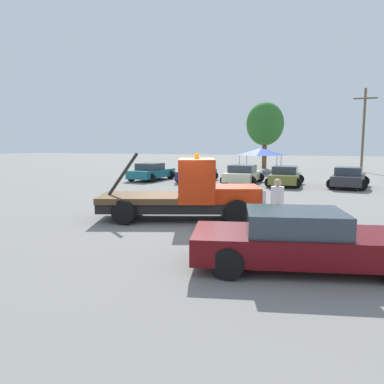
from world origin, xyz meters
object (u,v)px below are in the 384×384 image
Objects in this scene: parked_car_teal at (151,172)px; traffic_cone at (207,200)px; parked_car_cream at (243,175)px; utility_pole at (364,128)px; foreground_car at (303,240)px; tree_left at (265,124)px; parked_car_navy at (197,173)px; parked_car_olive at (285,176)px; parked_car_charcoal at (349,178)px; canopy_tent_blue at (261,152)px; person_near_truck at (277,204)px; tow_truck at (190,194)px.

parked_car_teal is 12.49m from traffic_cone.
parked_car_cream is 18.10m from utility_pole.
tree_left is at bearing 87.16° from foreground_car.
parked_car_navy is (-8.65, 17.82, -0.00)m from foreground_car.
utility_pole is (5.97, 15.68, 3.76)m from parked_car_olive.
parked_car_charcoal is at bearing -92.69° from parked_car_navy.
parked_car_olive is at bearing -110.83° from utility_pole.
parked_car_cream is at bearing 96.54° from parked_car_charcoal.
parked_car_olive is 1.21× the size of canopy_tent_blue.
parked_car_navy is at bearing -129.74° from utility_pole.
parked_car_cream is 0.57× the size of tree_left.
tree_left reaches higher than person_near_truck.
parked_car_cream is at bearing -86.12° from tree_left.
foreground_car is 35.63m from tree_left.
foreground_car and parked_car_teal have the same top height.
parked_car_navy is 0.61× the size of tree_left.
tree_left is (-1.91, 30.35, 4.09)m from tow_truck.
utility_pole is at bearing -40.35° from parked_car_navy.
parked_car_teal is 1.02× the size of parked_car_charcoal.
traffic_cone is at bearing -136.79° from parked_car_teal.
parked_car_cream is 0.96× the size of parked_car_charcoal.
traffic_cone is at bearing 76.75° from tow_truck.
tow_truck reaches higher than parked_car_olive.
person_near_truck is at bearing -80.51° from tree_left.
tow_truck is 1.83× the size of canopy_tent_blue.
parked_car_charcoal is at bearing -89.41° from parked_car_cream.
person_near_truck reaches higher than parked_car_cream.
utility_pole reaches higher than foreground_car.
parked_car_olive is (-1.20, 14.44, -0.39)m from person_near_truck.
utility_pole reaches higher than canopy_tent_blue.
parked_car_teal is at bearing 91.77° from parked_car_cream.
foreground_car is 3.03× the size of person_near_truck.
tow_truck reaches higher than parked_car_navy.
utility_pole is at bearing 71.27° from traffic_cone.
foreground_car is 0.65× the size of utility_pole.
parked_car_navy is 1.08× the size of parked_car_olive.
tree_left is (-4.15, 17.63, 4.41)m from parked_car_olive.
parked_car_olive and parked_car_charcoal have the same top height.
parked_car_charcoal is 15.98m from utility_pole.
traffic_cone is 0.07× the size of utility_pole.
person_near_truck is 30.68m from utility_pole.
parked_car_teal is (-12.33, 17.56, -0.00)m from foreground_car.
foreground_car is 17.29m from parked_car_olive.
parked_car_teal is at bearing 93.52° from parked_car_navy.
parked_car_navy is (3.68, 0.27, 0.00)m from parked_car_teal.
tow_truck is 1.49× the size of parked_car_cream.
parked_car_navy is 17.69m from tree_left.
foreground_car is 9.87× the size of traffic_cone.
foreground_car is 18.30m from parked_car_cream.
utility_pole is at bearing 70.26° from foreground_car.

